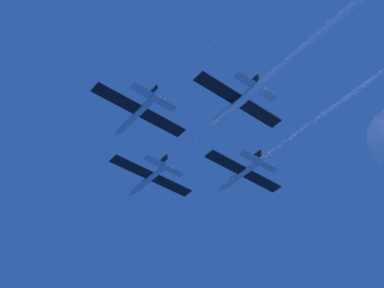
{
  "coord_description": "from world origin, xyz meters",
  "views": [
    {
      "loc": [
        -40.66,
        -62.16,
        -57.89
      ],
      "look_at": [
        -0.19,
        -11.39,
        -0.24
      ],
      "focal_mm": 48.07,
      "sensor_mm": 36.0,
      "label": 1
    }
  ],
  "objects_px": {
    "jet_lead": "(220,119)",
    "jet_left_wing": "(209,42)",
    "jet_right_wing": "(308,127)",
    "jet_slot": "(341,15)"
  },
  "relations": [
    {
      "from": "jet_left_wing",
      "to": "jet_right_wing",
      "type": "distance_m",
      "value": 23.13
    },
    {
      "from": "jet_left_wing",
      "to": "jet_slot",
      "type": "relative_size",
      "value": 0.9
    },
    {
      "from": "jet_lead",
      "to": "jet_right_wing",
      "type": "distance_m",
      "value": 14.4
    },
    {
      "from": "jet_lead",
      "to": "jet_left_wing",
      "type": "height_order",
      "value": "jet_left_wing"
    },
    {
      "from": "jet_right_wing",
      "to": "jet_slot",
      "type": "height_order",
      "value": "jet_slot"
    },
    {
      "from": "jet_lead",
      "to": "jet_left_wing",
      "type": "bearing_deg",
      "value": -136.68
    },
    {
      "from": "jet_lead",
      "to": "jet_left_wing",
      "type": "distance_m",
      "value": 14.68
    },
    {
      "from": "jet_lead",
      "to": "jet_right_wing",
      "type": "bearing_deg",
      "value": -31.31
    },
    {
      "from": "jet_right_wing",
      "to": "jet_slot",
      "type": "bearing_deg",
      "value": -125.35
    },
    {
      "from": "jet_right_wing",
      "to": "jet_slot",
      "type": "xyz_separation_m",
      "value": [
        -11.86,
        -16.73,
        1.04
      ]
    }
  ]
}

